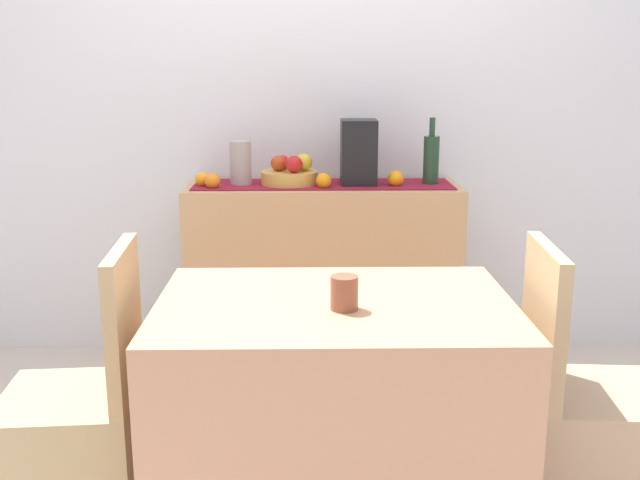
{
  "coord_description": "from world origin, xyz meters",
  "views": [
    {
      "loc": [
        -0.0,
        -2.4,
        1.42
      ],
      "look_at": [
        0.04,
        0.39,
        0.75
      ],
      "focal_mm": 41.1,
      "sensor_mm": 36.0,
      "label": 1
    }
  ],
  "objects_px": {
    "wine_bottle": "(432,159)",
    "chair_near_window": "(79,449)",
    "fruit_bowl": "(290,177)",
    "ceramic_vase": "(242,163)",
    "sideboard_console": "(324,277)",
    "coffee_cup": "(346,293)",
    "chair_by_corner": "(589,445)",
    "dining_table": "(336,417)",
    "coffee_maker": "(359,153)"
  },
  "relations": [
    {
      "from": "wine_bottle",
      "to": "coffee_cup",
      "type": "relative_size",
      "value": 3.12
    },
    {
      "from": "sideboard_console",
      "to": "ceramic_vase",
      "type": "distance_m",
      "value": 0.66
    },
    {
      "from": "ceramic_vase",
      "to": "dining_table",
      "type": "relative_size",
      "value": 0.19
    },
    {
      "from": "dining_table",
      "to": "chair_near_window",
      "type": "xyz_separation_m",
      "value": [
        -0.79,
        0.0,
        -0.1
      ]
    },
    {
      "from": "sideboard_console",
      "to": "chair_near_window",
      "type": "bearing_deg",
      "value": -121.55
    },
    {
      "from": "dining_table",
      "to": "chair_near_window",
      "type": "height_order",
      "value": "chair_near_window"
    },
    {
      "from": "sideboard_console",
      "to": "wine_bottle",
      "type": "bearing_deg",
      "value": 0.0
    },
    {
      "from": "coffee_cup",
      "to": "chair_near_window",
      "type": "xyz_separation_m",
      "value": [
        -0.81,
        0.07,
        -0.52
      ]
    },
    {
      "from": "fruit_bowl",
      "to": "chair_by_corner",
      "type": "height_order",
      "value": "fruit_bowl"
    },
    {
      "from": "wine_bottle",
      "to": "chair_by_corner",
      "type": "bearing_deg",
      "value": -76.58
    },
    {
      "from": "wine_bottle",
      "to": "chair_by_corner",
      "type": "relative_size",
      "value": 0.34
    },
    {
      "from": "sideboard_console",
      "to": "chair_near_window",
      "type": "distance_m",
      "value": 1.5
    },
    {
      "from": "dining_table",
      "to": "chair_by_corner",
      "type": "bearing_deg",
      "value": 0.09
    },
    {
      "from": "wine_bottle",
      "to": "chair_by_corner",
      "type": "height_order",
      "value": "wine_bottle"
    },
    {
      "from": "fruit_bowl",
      "to": "sideboard_console",
      "type": "bearing_deg",
      "value": 0.0
    },
    {
      "from": "wine_bottle",
      "to": "coffee_maker",
      "type": "height_order",
      "value": "wine_bottle"
    },
    {
      "from": "wine_bottle",
      "to": "dining_table",
      "type": "relative_size",
      "value": 0.29
    },
    {
      "from": "coffee_cup",
      "to": "chair_near_window",
      "type": "height_order",
      "value": "chair_near_window"
    },
    {
      "from": "sideboard_console",
      "to": "chair_by_corner",
      "type": "distance_m",
      "value": 1.51
    },
    {
      "from": "sideboard_console",
      "to": "dining_table",
      "type": "height_order",
      "value": "sideboard_console"
    },
    {
      "from": "dining_table",
      "to": "chair_by_corner",
      "type": "height_order",
      "value": "chair_by_corner"
    },
    {
      "from": "ceramic_vase",
      "to": "dining_table",
      "type": "height_order",
      "value": "ceramic_vase"
    },
    {
      "from": "fruit_bowl",
      "to": "chair_by_corner",
      "type": "bearing_deg",
      "value": -53.2
    },
    {
      "from": "coffee_maker",
      "to": "dining_table",
      "type": "height_order",
      "value": "coffee_maker"
    },
    {
      "from": "coffee_cup",
      "to": "fruit_bowl",
      "type": "bearing_deg",
      "value": 97.86
    },
    {
      "from": "dining_table",
      "to": "chair_by_corner",
      "type": "relative_size",
      "value": 1.17
    },
    {
      "from": "wine_bottle",
      "to": "coffee_cup",
      "type": "bearing_deg",
      "value": -108.96
    },
    {
      "from": "coffee_cup",
      "to": "chair_near_window",
      "type": "bearing_deg",
      "value": 174.84
    },
    {
      "from": "sideboard_console",
      "to": "coffee_maker",
      "type": "relative_size",
      "value": 4.21
    },
    {
      "from": "ceramic_vase",
      "to": "chair_near_window",
      "type": "distance_m",
      "value": 1.51
    },
    {
      "from": "sideboard_console",
      "to": "ceramic_vase",
      "type": "relative_size",
      "value": 6.21
    },
    {
      "from": "sideboard_console",
      "to": "dining_table",
      "type": "xyz_separation_m",
      "value": [
        0.01,
        -1.27,
        -0.07
      ]
    },
    {
      "from": "coffee_maker",
      "to": "wine_bottle",
      "type": "bearing_deg",
      "value": 0.0
    },
    {
      "from": "fruit_bowl",
      "to": "dining_table",
      "type": "relative_size",
      "value": 0.25
    },
    {
      "from": "sideboard_console",
      "to": "wine_bottle",
      "type": "height_order",
      "value": "wine_bottle"
    },
    {
      "from": "dining_table",
      "to": "chair_by_corner",
      "type": "distance_m",
      "value": 0.8
    },
    {
      "from": "fruit_bowl",
      "to": "wine_bottle",
      "type": "relative_size",
      "value": 0.85
    },
    {
      "from": "sideboard_console",
      "to": "fruit_bowl",
      "type": "xyz_separation_m",
      "value": [
        -0.15,
        0.0,
        0.47
      ]
    },
    {
      "from": "sideboard_console",
      "to": "coffee_maker",
      "type": "xyz_separation_m",
      "value": [
        0.16,
        0.0,
        0.59
      ]
    },
    {
      "from": "chair_near_window",
      "to": "chair_by_corner",
      "type": "xyz_separation_m",
      "value": [
        1.58,
        0.0,
        0.0
      ]
    },
    {
      "from": "fruit_bowl",
      "to": "coffee_cup",
      "type": "distance_m",
      "value": 1.36
    },
    {
      "from": "chair_near_window",
      "to": "ceramic_vase",
      "type": "bearing_deg",
      "value": 72.29
    },
    {
      "from": "dining_table",
      "to": "coffee_cup",
      "type": "height_order",
      "value": "coffee_cup"
    },
    {
      "from": "fruit_bowl",
      "to": "dining_table",
      "type": "xyz_separation_m",
      "value": [
        0.16,
        -1.27,
        -0.54
      ]
    },
    {
      "from": "coffee_maker",
      "to": "coffee_cup",
      "type": "bearing_deg",
      "value": -95.53
    },
    {
      "from": "ceramic_vase",
      "to": "dining_table",
      "type": "xyz_separation_m",
      "value": [
        0.38,
        -1.27,
        -0.61
      ]
    },
    {
      "from": "wine_bottle",
      "to": "chair_near_window",
      "type": "distance_m",
      "value": 1.94
    },
    {
      "from": "fruit_bowl",
      "to": "chair_by_corner",
      "type": "distance_m",
      "value": 1.71
    },
    {
      "from": "fruit_bowl",
      "to": "ceramic_vase",
      "type": "height_order",
      "value": "ceramic_vase"
    },
    {
      "from": "sideboard_console",
      "to": "chair_near_window",
      "type": "xyz_separation_m",
      "value": [
        -0.78,
        -1.27,
        -0.17
      ]
    }
  ]
}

